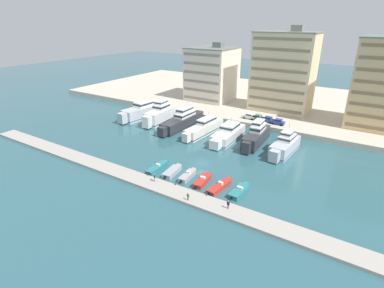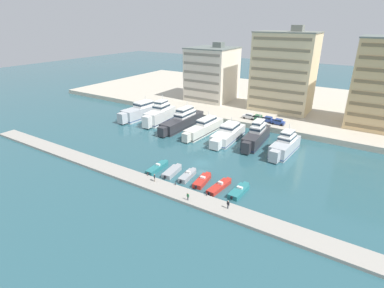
{
  "view_description": "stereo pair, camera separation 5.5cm",
  "coord_description": "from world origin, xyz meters",
  "px_view_note": "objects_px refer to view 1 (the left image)",
  "views": [
    {
      "loc": [
        32.83,
        -55.66,
        31.97
      ],
      "look_at": [
        -5.21,
        3.73,
        2.5
      ],
      "focal_mm": 28.0,
      "sensor_mm": 36.0,
      "label": 1
    },
    {
      "loc": [
        32.88,
        -55.63,
        31.97
      ],
      "look_at": [
        -5.21,
        3.73,
        2.5
      ],
      "focal_mm": 28.0,
      "sensor_mm": 36.0,
      "label": 2
    }
  ],
  "objects_px": {
    "car_white_far_left": "(249,116)",
    "pedestrian_near_edge": "(155,177)",
    "car_blue_mid_left": "(268,119)",
    "yacht_silver_far_left": "(141,112)",
    "yacht_white_left": "(160,115)",
    "motorboat_teal_center_right": "(239,191)",
    "yacht_charcoal_mid_left": "(183,120)",
    "motorboat_red_center_left": "(202,181)",
    "yacht_ivory_center_left": "(204,128)",
    "yacht_charcoal_center_right": "(256,136)",
    "yacht_silver_mid_right": "(285,145)",
    "motorboat_grey_left": "(172,171)",
    "motorboat_red_center": "(219,186)",
    "car_green_left": "(258,117)",
    "motorboat_grey_mid_left": "(188,176)",
    "yacht_white_center": "(228,134)",
    "pedestrian_mid_deck": "(188,196)",
    "motorboat_teal_far_left": "(157,168)",
    "pedestrian_far_side": "(228,204)",
    "car_blue_center_left": "(278,122)"
  },
  "relations": [
    {
      "from": "yacht_charcoal_center_right",
      "to": "pedestrian_near_edge",
      "type": "xyz_separation_m",
      "value": [
        -9.58,
        -32.26,
        -0.74
      ]
    },
    {
      "from": "yacht_silver_mid_right",
      "to": "motorboat_red_center",
      "type": "xyz_separation_m",
      "value": [
        -5.87,
        -24.45,
        -1.69
      ]
    },
    {
      "from": "motorboat_teal_far_left",
      "to": "car_blue_center_left",
      "type": "xyz_separation_m",
      "value": [
        14.67,
        41.45,
        2.14
      ]
    },
    {
      "from": "motorboat_grey_left",
      "to": "car_white_far_left",
      "type": "xyz_separation_m",
      "value": [
        0.83,
        41.73,
        2.16
      ]
    },
    {
      "from": "motorboat_teal_center_right",
      "to": "motorboat_red_center",
      "type": "bearing_deg",
      "value": -173.37
    },
    {
      "from": "motorboat_red_center",
      "to": "car_white_far_left",
      "type": "height_order",
      "value": "car_white_far_left"
    },
    {
      "from": "car_blue_mid_left",
      "to": "yacht_silver_far_left",
      "type": "bearing_deg",
      "value": -160.16
    },
    {
      "from": "motorboat_teal_center_right",
      "to": "car_green_left",
      "type": "relative_size",
      "value": 1.68
    },
    {
      "from": "yacht_charcoal_center_right",
      "to": "car_white_far_left",
      "type": "distance_m",
      "value": 17.32
    },
    {
      "from": "yacht_white_left",
      "to": "yacht_charcoal_mid_left",
      "type": "bearing_deg",
      "value": 1.07
    },
    {
      "from": "yacht_charcoal_mid_left",
      "to": "motorboat_red_center_left",
      "type": "relative_size",
      "value": 3.22
    },
    {
      "from": "pedestrian_far_side",
      "to": "car_white_far_left",
      "type": "bearing_deg",
      "value": 108.52
    },
    {
      "from": "motorboat_teal_center_right",
      "to": "car_blue_mid_left",
      "type": "xyz_separation_m",
      "value": [
        -8.84,
        41.23,
        2.17
      ]
    },
    {
      "from": "motorboat_red_center",
      "to": "motorboat_teal_center_right",
      "type": "height_order",
      "value": "motorboat_red_center"
    },
    {
      "from": "pedestrian_near_edge",
      "to": "pedestrian_mid_deck",
      "type": "xyz_separation_m",
      "value": [
        9.75,
        -2.14,
        -0.11
      ]
    },
    {
      "from": "motorboat_grey_left",
      "to": "pedestrian_near_edge",
      "type": "relative_size",
      "value": 3.92
    },
    {
      "from": "yacht_ivory_center_left",
      "to": "car_green_left",
      "type": "distance_m",
      "value": 19.25
    },
    {
      "from": "motorboat_teal_far_left",
      "to": "pedestrian_far_side",
      "type": "relative_size",
      "value": 4.6
    },
    {
      "from": "yacht_silver_far_left",
      "to": "motorboat_grey_left",
      "type": "relative_size",
      "value": 2.71
    },
    {
      "from": "yacht_silver_mid_right",
      "to": "motorboat_grey_left",
      "type": "bearing_deg",
      "value": -125.91
    },
    {
      "from": "yacht_white_left",
      "to": "yacht_white_center",
      "type": "height_order",
      "value": "yacht_white_left"
    },
    {
      "from": "yacht_silver_far_left",
      "to": "motorboat_grey_mid_left",
      "type": "height_order",
      "value": "yacht_silver_far_left"
    },
    {
      "from": "yacht_white_left",
      "to": "motorboat_grey_left",
      "type": "relative_size",
      "value": 2.32
    },
    {
      "from": "yacht_white_left",
      "to": "motorboat_teal_center_right",
      "type": "xyz_separation_m",
      "value": [
        40.8,
        -26.32,
        -2.25
      ]
    },
    {
      "from": "car_green_left",
      "to": "car_blue_mid_left",
      "type": "bearing_deg",
      "value": 1.1
    },
    {
      "from": "car_white_far_left",
      "to": "pedestrian_near_edge",
      "type": "height_order",
      "value": "car_white_far_left"
    },
    {
      "from": "motorboat_red_center_left",
      "to": "car_blue_mid_left",
      "type": "bearing_deg",
      "value": 90.78
    },
    {
      "from": "yacht_ivory_center_left",
      "to": "motorboat_teal_far_left",
      "type": "height_order",
      "value": "yacht_ivory_center_left"
    },
    {
      "from": "motorboat_teal_far_left",
      "to": "yacht_white_center",
      "type": "bearing_deg",
      "value": 78.07
    },
    {
      "from": "car_green_left",
      "to": "car_blue_mid_left",
      "type": "height_order",
      "value": "same"
    },
    {
      "from": "yacht_white_center",
      "to": "pedestrian_far_side",
      "type": "bearing_deg",
      "value": -63.59
    },
    {
      "from": "yacht_ivory_center_left",
      "to": "yacht_charcoal_center_right",
      "type": "distance_m",
      "value": 16.2
    },
    {
      "from": "motorboat_teal_far_left",
      "to": "motorboat_grey_mid_left",
      "type": "xyz_separation_m",
      "value": [
        7.97,
        0.57,
        0.03
      ]
    },
    {
      "from": "yacht_charcoal_center_right",
      "to": "motorboat_red_center_left",
      "type": "xyz_separation_m",
      "value": [
        -1.45,
        -26.42,
        -1.87
      ]
    },
    {
      "from": "car_blue_mid_left",
      "to": "car_white_far_left",
      "type": "bearing_deg",
      "value": -179.55
    },
    {
      "from": "yacht_ivory_center_left",
      "to": "motorboat_red_center_left",
      "type": "height_order",
      "value": "yacht_ivory_center_left"
    },
    {
      "from": "car_blue_center_left",
      "to": "yacht_white_left",
      "type": "bearing_deg",
      "value": -158.13
    },
    {
      "from": "yacht_white_center",
      "to": "motorboat_red_center",
      "type": "bearing_deg",
      "value": -67.18
    },
    {
      "from": "yacht_silver_far_left",
      "to": "yacht_ivory_center_left",
      "type": "xyz_separation_m",
      "value": [
        26.29,
        -1.37,
        -0.49
      ]
    },
    {
      "from": "yacht_silver_mid_right",
      "to": "pedestrian_mid_deck",
      "type": "bearing_deg",
      "value": -104.51
    },
    {
      "from": "yacht_white_left",
      "to": "car_blue_mid_left",
      "type": "xyz_separation_m",
      "value": [
        31.96,
        14.91,
        -0.08
      ]
    },
    {
      "from": "motorboat_red_center_left",
      "to": "car_white_far_left",
      "type": "height_order",
      "value": "car_white_far_left"
    },
    {
      "from": "yacht_ivory_center_left",
      "to": "motorboat_red_center",
      "type": "distance_m",
      "value": 31.94
    },
    {
      "from": "pedestrian_mid_deck",
      "to": "car_green_left",
      "type": "bearing_deg",
      "value": 96.37
    },
    {
      "from": "yacht_charcoal_center_right",
      "to": "motorboat_grey_mid_left",
      "type": "distance_m",
      "value": 26.92
    },
    {
      "from": "yacht_white_left",
      "to": "motorboat_teal_center_right",
      "type": "distance_m",
      "value": 48.61
    },
    {
      "from": "car_blue_mid_left",
      "to": "car_blue_center_left",
      "type": "height_order",
      "value": "same"
    },
    {
      "from": "car_blue_mid_left",
      "to": "pedestrian_far_side",
      "type": "distance_m",
      "value": 48.95
    },
    {
      "from": "motorboat_grey_mid_left",
      "to": "motorboat_teal_center_right",
      "type": "distance_m",
      "value": 12.05
    },
    {
      "from": "yacht_white_center",
      "to": "motorboat_teal_center_right",
      "type": "distance_m",
      "value": 28.55
    }
  ]
}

